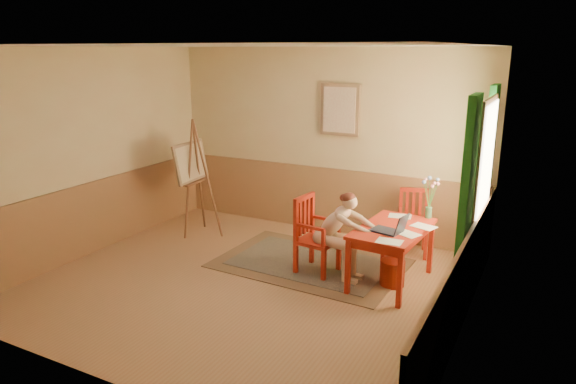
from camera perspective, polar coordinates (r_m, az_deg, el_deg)
The scene contains 14 objects.
room at distance 6.07m, azimuth -4.50°, elevation 2.26°, with size 5.04×4.54×2.84m.
wainscot at distance 6.98m, azimuth -0.89°, elevation -3.64°, with size 5.00×4.50×1.00m.
window at distance 6.31m, azimuth 20.18°, elevation 1.36°, with size 0.12×2.01×2.20m.
wall_portrait at distance 7.82m, azimuth 5.66°, elevation 8.88°, with size 0.60×0.05×0.76m.
rug at distance 7.05m, azimuth 2.41°, elevation -7.73°, with size 2.46×1.69×0.02m.
table at distance 6.38m, azimuth 11.30°, elevation -4.54°, with size 0.81×1.25×0.72m.
chair_left at distance 6.64m, azimuth 2.88°, elevation -4.68°, with size 0.50×0.49×0.99m.
chair_back at distance 7.46m, azimuth 13.44°, elevation -3.20°, with size 0.50×0.51×0.90m.
figure at distance 6.45m, azimuth 5.47°, elevation -4.20°, with size 0.85×0.40×1.12m.
laptop at distance 6.15m, azimuth 11.15°, elevation -3.94°, with size 0.44×0.32×0.24m.
papers at distance 6.31m, azimuth 12.65°, elevation -3.94°, with size 0.68×1.17×0.00m.
vase at distance 6.75m, azimuth 15.16°, elevation -0.75°, with size 0.19×0.26×0.52m.
wastebasket at distance 6.50m, azimuth 11.28°, elevation -8.63°, with size 0.30×0.30×0.32m, color #A02410.
easel at distance 8.03m, azimuth -10.32°, elevation 2.74°, with size 0.62×0.79×1.78m.
Camera 1 is at (3.13, -5.01, 2.76)m, focal length 32.66 mm.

